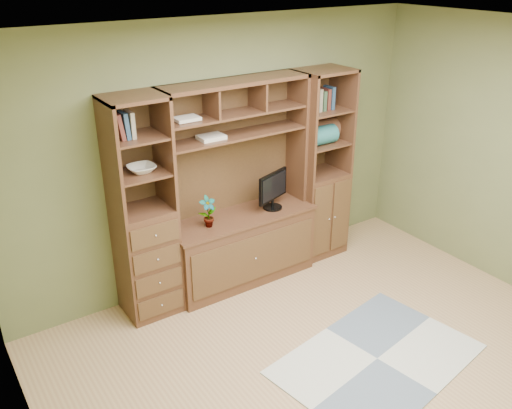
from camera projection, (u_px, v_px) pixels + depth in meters
room at (369, 233)px, 3.80m from camera, size 4.60×4.10×2.64m
center_hutch at (241, 188)px, 5.24m from camera, size 1.54×0.53×2.05m
left_tower at (143, 211)px, 4.76m from camera, size 0.50×0.45×2.05m
right_tower at (320, 166)px, 5.79m from camera, size 0.55×0.45×2.05m
rug at (377, 359)px, 4.52m from camera, size 1.82×1.36×0.01m
monitor at (273, 184)px, 5.40m from camera, size 0.48×0.33×0.53m
orchid at (208, 212)px, 5.07m from camera, size 0.16×0.11×0.31m
magazines at (211, 137)px, 4.95m from camera, size 0.24×0.17×0.04m
bowl at (141, 169)px, 4.61m from camera, size 0.24×0.24×0.06m
blanket_teal at (321, 135)px, 5.57m from camera, size 0.34×0.19×0.19m
blanket_red at (328, 128)px, 5.77m from camera, size 0.38×0.21×0.21m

